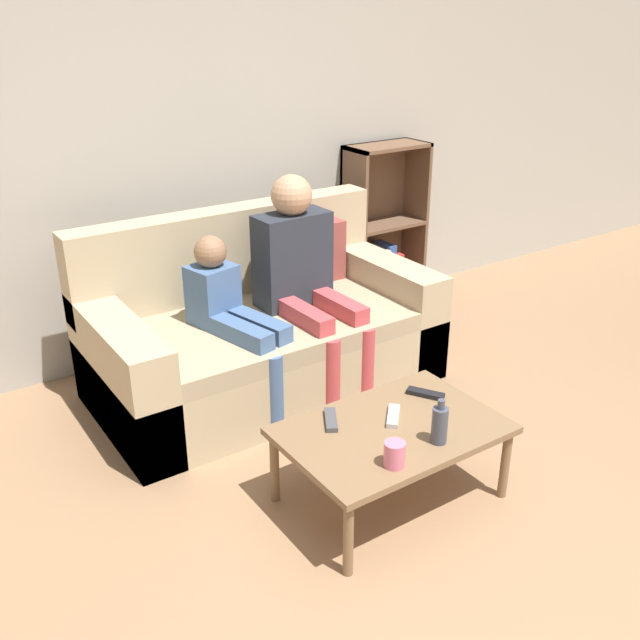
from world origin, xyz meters
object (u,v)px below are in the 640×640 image
(bottle, at_px, (440,424))
(tv_remote_0, at_px, (425,394))
(bookshelf, at_px, (378,246))
(person_child, at_px, (235,317))
(tv_remote_2, at_px, (331,420))
(couch, at_px, (262,335))
(person_adult, at_px, (301,267))
(cup_near, at_px, (394,454))
(coffee_table, at_px, (392,434))
(tv_remote_1, at_px, (393,416))

(bottle, bearing_deg, tv_remote_0, 56.23)
(bookshelf, xyz_separation_m, person_child, (-1.52, -0.75, 0.10))
(tv_remote_2, height_order, bottle, bottle)
(couch, relative_size, person_child, 2.00)
(person_adult, xyz_separation_m, cup_near, (-0.44, -1.33, -0.28))
(bookshelf, relative_size, tv_remote_0, 6.66)
(cup_near, xyz_separation_m, bottle, (0.25, 0.02, 0.03))
(bottle, bearing_deg, tv_remote_2, 126.81)
(couch, distance_m, person_child, 0.37)
(bookshelf, relative_size, person_adult, 0.97)
(person_adult, distance_m, tv_remote_2, 1.09)
(bookshelf, height_order, tv_remote_2, bookshelf)
(coffee_table, xyz_separation_m, tv_remote_2, (-0.19, 0.18, 0.05))
(bookshelf, distance_m, bottle, 2.35)
(coffee_table, bearing_deg, person_child, 99.72)
(cup_near, distance_m, tv_remote_1, 0.34)
(couch, relative_size, bottle, 9.43)
(person_child, bearing_deg, coffee_table, -93.17)
(person_adult, distance_m, cup_near, 1.43)
(bookshelf, xyz_separation_m, tv_remote_0, (-1.05, -1.67, -0.06))
(tv_remote_0, xyz_separation_m, bottle, (-0.21, -0.31, 0.07))
(person_adult, xyz_separation_m, bottle, (-0.18, -1.31, -0.24))
(person_adult, xyz_separation_m, tv_remote_2, (-0.46, -0.94, -0.32))
(couch, relative_size, cup_near, 17.92)
(person_adult, bearing_deg, tv_remote_2, -117.96)
(couch, relative_size, bookshelf, 1.62)
(couch, bearing_deg, tv_remote_2, -103.64)
(coffee_table, distance_m, bottle, 0.24)
(couch, bearing_deg, person_adult, -24.45)
(bookshelf, height_order, person_adult, person_adult)
(cup_near, bearing_deg, person_adult, 71.87)
(tv_remote_2, bearing_deg, couch, 107.07)
(couch, xyz_separation_m, bookshelf, (1.28, 0.58, 0.13))
(tv_remote_1, bearing_deg, cup_near, -86.05)
(cup_near, relative_size, bottle, 0.53)
(person_child, relative_size, bottle, 4.72)
(couch, distance_m, coffee_table, 1.21)
(couch, bearing_deg, cup_near, -99.08)
(coffee_table, xyz_separation_m, bottle, (0.09, -0.19, 0.12))
(tv_remote_0, bearing_deg, cup_near, -174.87)
(tv_remote_2, bearing_deg, bookshelf, 77.29)
(bottle, bearing_deg, person_adult, 82.00)
(person_child, bearing_deg, tv_remote_2, -103.59)
(coffee_table, distance_m, person_child, 1.08)
(coffee_table, relative_size, cup_near, 8.94)
(coffee_table, bearing_deg, couch, 87.10)
(cup_near, xyz_separation_m, tv_remote_2, (-0.02, 0.39, -0.04))
(tv_remote_2, bearing_deg, tv_remote_0, 23.83)
(bookshelf, height_order, cup_near, bookshelf)
(tv_remote_0, bearing_deg, tv_remote_1, 164.62)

